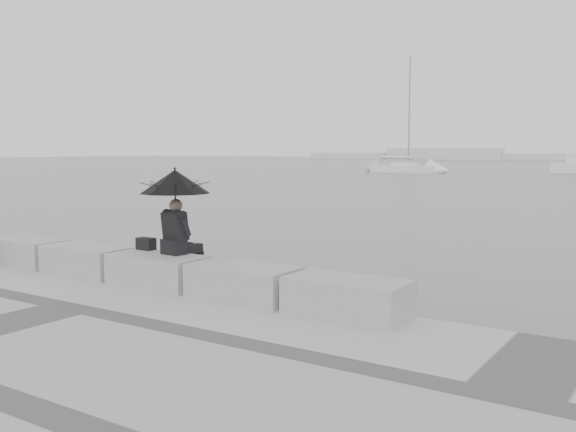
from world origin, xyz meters
The scene contains 9 objects.
ground centered at (0.00, 0.00, 0.00)m, with size 360.00×360.00×0.00m, color #4F5255.
stone_block_far_left centered at (-3.40, -0.45, 0.75)m, with size 1.60×0.80×0.50m, color slate.
stone_block_left centered at (-1.70, -0.45, 0.75)m, with size 1.60×0.80×0.50m, color slate.
stone_block_centre centered at (0.00, -0.45, 0.75)m, with size 1.60×0.80×0.50m, color slate.
stone_block_right centered at (1.70, -0.45, 0.75)m, with size 1.60×0.80×0.50m, color slate.
stone_block_far_right centered at (3.40, -0.45, 0.75)m, with size 1.60×0.80×0.50m, color slate.
seated_person centered at (0.16, -0.21, 2.00)m, with size 1.13×1.13×1.39m.
bag centered at (-0.55, -0.16, 1.10)m, with size 0.31×0.18×0.20m, color black.
sailboat_left centered at (-21.53, 60.00, 0.53)m, with size 7.36×2.50×12.90m.
Camera 1 is at (7.25, -7.71, 2.68)m, focal length 40.00 mm.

